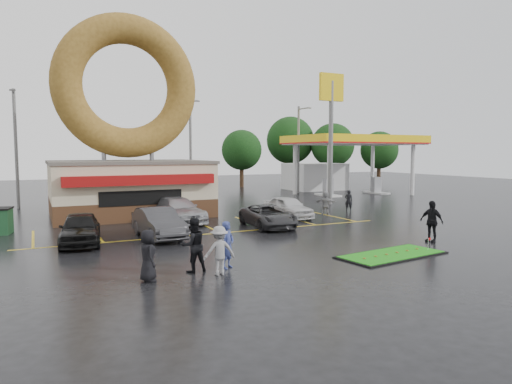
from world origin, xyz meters
name	(u,v)px	position (x,y,z in m)	size (l,w,h in m)	color
ground	(248,245)	(0.00, 0.00, 0.00)	(120.00, 120.00, 0.00)	black
donut_shop	(128,149)	(-3.00, 12.97, 4.46)	(10.20, 8.70, 13.50)	#472B19
gas_station	(336,158)	(20.00, 20.94, 3.70)	(12.30, 13.65, 5.90)	silver
shell_sign	(331,114)	(13.00, 12.00, 7.38)	(2.20, 0.36, 10.60)	slate
streetlight_left	(16,145)	(-10.00, 19.92, 4.78)	(0.40, 2.21, 9.00)	slate
streetlight_mid	(191,147)	(4.00, 20.92, 4.78)	(0.40, 2.21, 9.00)	slate
streetlight_right	(299,147)	(16.00, 21.92, 4.78)	(0.40, 2.21, 9.00)	slate
tree_far_a	(333,145)	(26.00, 30.00, 5.18)	(5.60, 5.60, 8.00)	#332114
tree_far_b	(379,150)	(32.00, 28.00, 4.53)	(4.90, 4.90, 7.00)	#332114
tree_far_c	(290,140)	(22.00, 34.00, 5.84)	(6.30, 6.30, 9.00)	#332114
tree_far_d	(242,150)	(14.00, 32.00, 4.53)	(4.90, 4.90, 7.00)	#332114
car_black	(80,228)	(-7.00, 3.50, 0.74)	(1.75, 4.34, 1.48)	black
car_dgrey	(158,223)	(-3.33, 3.50, 0.75)	(1.59, 4.57, 1.51)	#323134
car_silver	(178,210)	(-1.04, 8.00, 0.76)	(2.12, 5.22, 1.52)	#A2A2A7
car_grey	(268,216)	(3.08, 3.99, 0.64)	(2.12, 4.59, 1.27)	#2D2D2F
car_white	(288,207)	(5.89, 6.58, 0.71)	(1.69, 4.19, 1.43)	silver
person_blue	(228,245)	(-2.50, -3.56, 0.87)	(0.63, 0.42, 1.74)	navy
person_blackjkt	(193,245)	(-3.81, -3.53, 0.97)	(0.95, 0.74, 1.95)	black
person_hoodie	(219,251)	(-3.12, -4.31, 0.86)	(1.11, 0.64, 1.72)	gray
person_bystander	(148,256)	(-5.53, -4.01, 0.86)	(0.84, 0.55, 1.73)	black
person_cameraman	(431,221)	(8.10, -3.26, 0.99)	(1.16, 0.48, 1.98)	black
person_walker_near	(325,203)	(9.10, 6.98, 0.81)	(1.50, 0.48, 1.62)	gray
person_walker_far	(349,201)	(11.62, 7.71, 0.77)	(0.56, 0.37, 1.54)	black
putting_green	(392,255)	(4.40, -4.65, 0.04)	(4.97, 2.65, 0.59)	black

